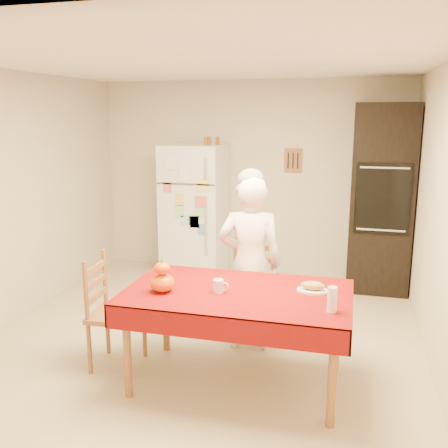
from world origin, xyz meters
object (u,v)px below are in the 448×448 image
(refrigerator, at_px, (195,211))
(chair_left, at_px, (109,307))
(coffee_mug, at_px, (218,286))
(bread_plate, at_px, (313,291))
(seated_woman, at_px, (250,264))
(oven_cabinet, at_px, (381,199))
(pumpkin_lower, at_px, (163,283))
(chair_far, at_px, (254,286))
(dining_table, at_px, (237,300))
(wine_glass, at_px, (332,299))

(refrigerator, relative_size, chair_left, 1.79)
(chair_left, relative_size, coffee_mug, 9.50)
(bread_plate, bearing_deg, seated_woman, 138.74)
(oven_cabinet, height_order, bread_plate, oven_cabinet)
(refrigerator, distance_m, pumpkin_lower, 2.73)
(chair_far, distance_m, pumpkin_lower, 1.18)
(chair_left, bearing_deg, pumpkin_lower, -111.69)
(pumpkin_lower, xyz_separation_m, bread_plate, (1.10, 0.28, -0.06))
(chair_left, bearing_deg, refrigerator, -2.72)
(dining_table, distance_m, chair_far, 0.88)
(bread_plate, bearing_deg, coffee_mug, -164.21)
(dining_table, relative_size, seated_woman, 1.09)
(dining_table, xyz_separation_m, coffee_mug, (-0.13, -0.06, 0.12))
(chair_left, height_order, pumpkin_lower, chair_left)
(dining_table, relative_size, pumpkin_lower, 9.33)
(refrigerator, bearing_deg, coffee_mug, -68.44)
(dining_table, bearing_deg, bread_plate, 13.28)
(pumpkin_lower, bearing_deg, dining_table, 15.37)
(oven_cabinet, relative_size, chair_left, 2.32)
(oven_cabinet, distance_m, coffee_mug, 2.93)
(seated_woman, relative_size, coffee_mug, 15.66)
(coffee_mug, height_order, bread_plate, coffee_mug)
(wine_glass, bearing_deg, pumpkin_lower, 176.34)
(seated_woman, height_order, pumpkin_lower, seated_woman)
(coffee_mug, bearing_deg, dining_table, 25.63)
(chair_left, bearing_deg, seated_woman, -63.60)
(pumpkin_lower, bearing_deg, chair_left, 162.25)
(coffee_mug, bearing_deg, bread_plate, 15.79)
(dining_table, height_order, wine_glass, wine_glass)
(wine_glass, bearing_deg, refrigerator, 124.12)
(dining_table, relative_size, chair_far, 1.79)
(dining_table, height_order, coffee_mug, coffee_mug)
(refrigerator, distance_m, seated_woman, 2.17)
(wine_glass, distance_m, bread_plate, 0.40)
(chair_far, height_order, bread_plate, chair_far)
(chair_left, distance_m, wine_glass, 1.86)
(dining_table, bearing_deg, chair_far, 92.57)
(pumpkin_lower, height_order, bread_plate, pumpkin_lower)
(coffee_mug, bearing_deg, pumpkin_lower, -168.16)
(chair_far, distance_m, coffee_mug, 0.98)
(chair_far, height_order, seated_woman, seated_woman)
(pumpkin_lower, relative_size, bread_plate, 0.76)
(refrigerator, bearing_deg, dining_table, -65.43)
(refrigerator, relative_size, wine_glass, 9.66)
(refrigerator, relative_size, chair_far, 1.79)
(dining_table, height_order, chair_left, chair_left)
(seated_woman, distance_m, wine_glass, 1.15)
(chair_left, height_order, seated_woman, seated_woman)
(dining_table, bearing_deg, seated_woman, 93.31)
(oven_cabinet, height_order, coffee_mug, oven_cabinet)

